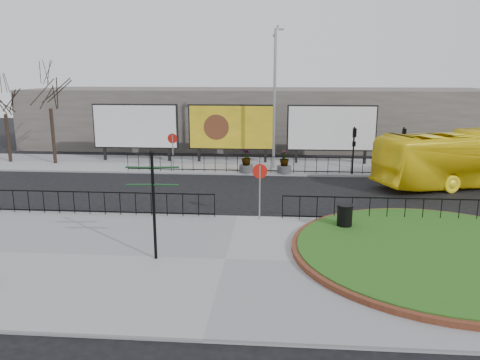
# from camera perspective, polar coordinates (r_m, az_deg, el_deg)

# --- Properties ---
(ground) EXTENTS (90.00, 90.00, 0.00)m
(ground) POSITION_cam_1_polar(r_m,az_deg,el_deg) (21.12, -0.30, -4.69)
(ground) COLOR black
(ground) RESTS_ON ground
(pavement_near) EXTENTS (30.00, 10.00, 0.12)m
(pavement_near) POSITION_cam_1_polar(r_m,az_deg,el_deg) (16.43, -1.79, -9.78)
(pavement_near) COLOR gray
(pavement_near) RESTS_ON ground
(pavement_far) EXTENTS (44.00, 6.00, 0.12)m
(pavement_far) POSITION_cam_1_polar(r_m,az_deg,el_deg) (32.72, 1.48, 1.78)
(pavement_far) COLOR gray
(pavement_far) RESTS_ON ground
(brick_edge) EXTENTS (10.40, 10.40, 0.18)m
(brick_edge) POSITION_cam_1_polar(r_m,az_deg,el_deg) (18.16, 23.09, -8.08)
(brick_edge) COLOR brown
(brick_edge) RESTS_ON pavement_near
(grass_lawn) EXTENTS (10.00, 10.00, 0.22)m
(grass_lawn) POSITION_cam_1_polar(r_m,az_deg,el_deg) (18.16, 23.09, -8.02)
(grass_lawn) COLOR #204B14
(grass_lawn) RESTS_ON pavement_near
(railing_near_left) EXTENTS (10.00, 0.10, 1.10)m
(railing_near_left) POSITION_cam_1_polar(r_m,az_deg,el_deg) (21.97, -16.18, -2.70)
(railing_near_left) COLOR black
(railing_near_left) RESTS_ON pavement_near
(railing_near_right) EXTENTS (9.00, 0.10, 1.10)m
(railing_near_right) POSITION_cam_1_polar(r_m,az_deg,el_deg) (21.13, 17.52, -3.41)
(railing_near_right) COLOR black
(railing_near_right) RESTS_ON pavement_near
(railing_far) EXTENTS (18.00, 0.10, 1.10)m
(railing_far) POSITION_cam_1_polar(r_m,az_deg,el_deg) (29.92, 3.12, 1.90)
(railing_far) COLOR black
(railing_far) RESTS_ON pavement_far
(speed_sign_far) EXTENTS (0.64, 0.07, 2.47)m
(speed_sign_far) POSITION_cam_1_polar(r_m,az_deg,el_deg) (30.55, -8.21, 4.38)
(speed_sign_far) COLOR gray
(speed_sign_far) RESTS_ON pavement_far
(speed_sign_near) EXTENTS (0.64, 0.07, 2.47)m
(speed_sign_near) POSITION_cam_1_polar(r_m,az_deg,el_deg) (20.18, 2.43, 0.09)
(speed_sign_near) COLOR gray
(speed_sign_near) RESTS_ON pavement_near
(billboard_left) EXTENTS (6.20, 0.31, 4.10)m
(billboard_left) POSITION_cam_1_polar(r_m,az_deg,el_deg) (34.78, -12.63, 6.38)
(billboard_left) COLOR black
(billboard_left) RESTS_ON pavement_far
(billboard_mid) EXTENTS (6.20, 0.31, 4.10)m
(billboard_mid) POSITION_cam_1_polar(r_m,az_deg,el_deg) (33.40, -0.99, 6.42)
(billboard_mid) COLOR black
(billboard_mid) RESTS_ON pavement_far
(billboard_right) EXTENTS (6.20, 0.31, 4.10)m
(billboard_right) POSITION_cam_1_polar(r_m,az_deg,el_deg) (33.46, 11.10, 6.20)
(billboard_right) COLOR black
(billboard_right) RESTS_ON pavement_far
(lamp_post) EXTENTS (0.74, 0.18, 9.23)m
(lamp_post) POSITION_cam_1_polar(r_m,az_deg,el_deg) (31.10, 4.24, 10.02)
(lamp_post) COLOR gray
(lamp_post) RESTS_ON pavement_far
(signal_pole_a) EXTENTS (0.22, 0.26, 3.00)m
(signal_pole_a) POSITION_cam_1_polar(r_m,az_deg,el_deg) (30.09, 13.71, 4.37)
(signal_pole_a) COLOR black
(signal_pole_a) RESTS_ON pavement_far
(signal_pole_b) EXTENTS (0.22, 0.26, 3.00)m
(signal_pole_b) POSITION_cam_1_polar(r_m,az_deg,el_deg) (30.71, 19.25, 4.18)
(signal_pole_b) COLOR black
(signal_pole_b) RESTS_ON pavement_far
(tree_left) EXTENTS (2.00, 2.00, 7.00)m
(tree_left) POSITION_cam_1_polar(r_m,az_deg,el_deg) (35.36, -22.04, 7.52)
(tree_left) COLOR #2D2119
(tree_left) RESTS_ON pavement_far
(tree_mid) EXTENTS (2.00, 2.00, 6.20)m
(tree_mid) POSITION_cam_1_polar(r_m,az_deg,el_deg) (37.33, -26.63, 6.71)
(tree_mid) COLOR #2D2119
(tree_mid) RESTS_ON pavement_far
(building_backdrop) EXTENTS (40.00, 10.00, 5.00)m
(building_backdrop) POSITION_cam_1_polar(r_m,az_deg,el_deg) (42.27, 2.24, 7.66)
(building_backdrop) COLOR #6A635D
(building_backdrop) RESTS_ON ground
(fingerpost_sign) EXTENTS (1.78, 0.38, 3.79)m
(fingerpost_sign) POSITION_cam_1_polar(r_m,az_deg,el_deg) (15.98, -10.53, -1.76)
(fingerpost_sign) COLOR black
(fingerpost_sign) RESTS_ON pavement_near
(litter_bin) EXTENTS (0.66, 0.66, 1.09)m
(litter_bin) POSITION_cam_1_polar(r_m,az_deg,el_deg) (19.48, 12.63, -4.50)
(litter_bin) COLOR black
(litter_bin) RESTS_ON pavement_near
(bus) EXTENTS (11.74, 6.58, 3.21)m
(bus) POSITION_cam_1_polar(r_m,az_deg,el_deg) (30.01, 26.35, 2.41)
(bus) COLOR yellow
(bus) RESTS_ON ground
(planter_b) EXTENTS (0.90, 0.90, 1.53)m
(planter_b) POSITION_cam_1_polar(r_m,az_deg,el_deg) (30.06, 0.76, 2.09)
(planter_b) COLOR #4C4C4F
(planter_b) RESTS_ON pavement_far
(planter_c) EXTENTS (0.89, 0.89, 1.51)m
(planter_c) POSITION_cam_1_polar(r_m,az_deg,el_deg) (30.00, 5.41, 1.99)
(planter_c) COLOR #4C4C4F
(planter_c) RESTS_ON pavement_far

